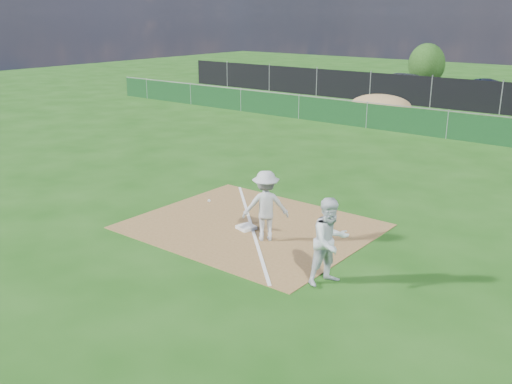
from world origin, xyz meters
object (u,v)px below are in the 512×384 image
Objects in this scene: runner at (330,241)px; tree_left at (427,64)px; car_left at (409,84)px; play_at_first at (266,206)px; car_mid at (492,92)px; first_base at (246,227)px.

tree_left reaches higher than runner.
runner is 34.66m from tree_left.
tree_left reaches higher than car_left.
car_left is at bearing -78.96° from tree_left.
car_mid is at bearing 95.28° from play_at_first.
first_base is 3.66m from runner.
car_left is (-10.40, 27.33, -0.14)m from runner.
play_at_first reaches higher than car_mid.
play_at_first is 32.92m from tree_left.
play_at_first is 0.79× the size of tree_left.
car_mid is (-4.88, 27.09, -0.20)m from runner.
tree_left is at bearing 28.97° from car_mid.
first_base is at bearing -165.15° from car_left.
car_mid is at bearing 31.21° from runner.
play_at_first is at bearing 164.76° from car_mid.
play_at_first is at bearing -163.61° from car_left.
tree_left is (-11.45, 32.71, 0.72)m from runner.
tree_left reaches higher than first_base.
car_left is 5.54m from tree_left.
play_at_first is at bearing -16.85° from first_base.
tree_left is at bearing 105.83° from play_at_first.
play_at_first is 1.35× the size of runner.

